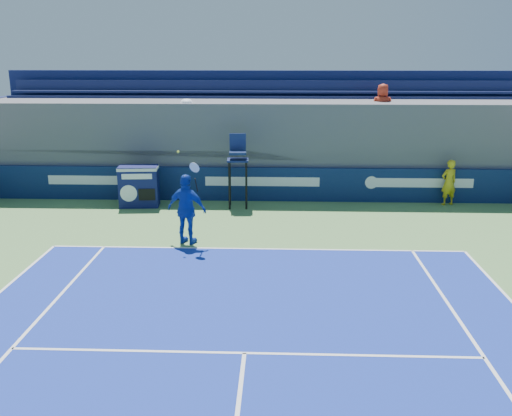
{
  "coord_description": "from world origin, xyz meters",
  "views": [
    {
      "loc": [
        0.55,
        -2.47,
        5.04
      ],
      "look_at": [
        0.0,
        11.5,
        1.25
      ],
      "focal_mm": 40.0,
      "sensor_mm": 36.0,
      "label": 1
    }
  ],
  "objects_px": {
    "umpire_chair": "(238,163)",
    "tennis_player": "(187,209)",
    "match_clock": "(139,185)",
    "ball_person": "(449,182)"
  },
  "relations": [
    {
      "from": "umpire_chair",
      "to": "tennis_player",
      "type": "height_order",
      "value": "tennis_player"
    },
    {
      "from": "tennis_player",
      "to": "umpire_chair",
      "type": "bearing_deg",
      "value": 74.2
    },
    {
      "from": "umpire_chair",
      "to": "tennis_player",
      "type": "distance_m",
      "value": 4.11
    },
    {
      "from": "match_clock",
      "to": "tennis_player",
      "type": "bearing_deg",
      "value": -59.77
    },
    {
      "from": "ball_person",
      "to": "umpire_chair",
      "type": "height_order",
      "value": "umpire_chair"
    },
    {
      "from": "umpire_chair",
      "to": "tennis_player",
      "type": "bearing_deg",
      "value": -105.8
    },
    {
      "from": "ball_person",
      "to": "umpire_chair",
      "type": "xyz_separation_m",
      "value": [
        -7.18,
        -0.55,
        0.73
      ]
    },
    {
      "from": "match_clock",
      "to": "umpire_chair",
      "type": "bearing_deg",
      "value": 0.87
    },
    {
      "from": "match_clock",
      "to": "tennis_player",
      "type": "height_order",
      "value": "tennis_player"
    },
    {
      "from": "ball_person",
      "to": "tennis_player",
      "type": "height_order",
      "value": "tennis_player"
    }
  ]
}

